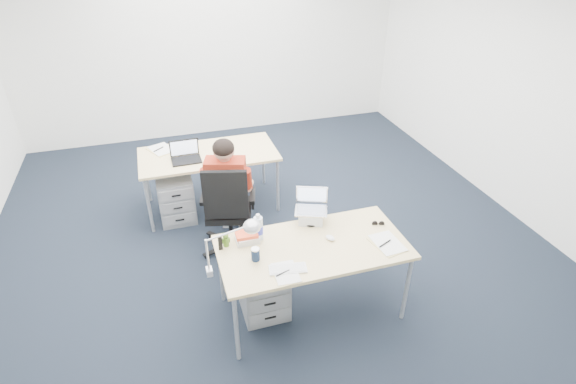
{
  "coord_description": "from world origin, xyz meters",
  "views": [
    {
      "loc": [
        -0.97,
        -3.63,
        3.09
      ],
      "look_at": [
        0.11,
        -0.12,
        0.85
      ],
      "focal_mm": 28.0,
      "sensor_mm": 36.0,
      "label": 1
    }
  ],
  "objects_px": {
    "drawer_pedestal_far": "(176,197)",
    "silver_laptop": "(311,207)",
    "desk_lamp": "(225,248)",
    "book_stack": "(247,237)",
    "sunglasses": "(378,224)",
    "wireless_keyboard": "(288,269)",
    "headphones": "(311,221)",
    "water_bottle": "(258,227)",
    "desk_near": "(313,250)",
    "computer_mouse": "(330,238)",
    "bear_figurine": "(226,239)",
    "drawer_pedestal_near": "(262,284)",
    "dark_laptop": "(185,151)",
    "desk_far": "(209,157)",
    "can_koozie": "(255,254)",
    "far_cup": "(219,145)",
    "seated_person": "(229,190)",
    "cordless_phone": "(220,243)",
    "office_chair": "(230,226)"
  },
  "relations": [
    {
      "from": "drawer_pedestal_far",
      "to": "silver_laptop",
      "type": "xyz_separation_m",
      "value": [
        1.13,
        -1.54,
        0.61
      ]
    },
    {
      "from": "desk_lamp",
      "to": "book_stack",
      "type": "bearing_deg",
      "value": 71.82
    },
    {
      "from": "drawer_pedestal_far",
      "to": "sunglasses",
      "type": "bearing_deg",
      "value": -46.5
    },
    {
      "from": "wireless_keyboard",
      "to": "desk_lamp",
      "type": "bearing_deg",
      "value": 174.02
    },
    {
      "from": "headphones",
      "to": "water_bottle",
      "type": "relative_size",
      "value": 0.77
    },
    {
      "from": "desk_lamp",
      "to": "desk_near",
      "type": "bearing_deg",
      "value": 25.44
    },
    {
      "from": "wireless_keyboard",
      "to": "computer_mouse",
      "type": "relative_size",
      "value": 3.2
    },
    {
      "from": "bear_figurine",
      "to": "water_bottle",
      "type": "bearing_deg",
      "value": 13.2
    },
    {
      "from": "drawer_pedestal_near",
      "to": "dark_laptop",
      "type": "height_order",
      "value": "dark_laptop"
    },
    {
      "from": "wireless_keyboard",
      "to": "headphones",
      "type": "xyz_separation_m",
      "value": [
        0.39,
        0.55,
        0.01
      ]
    },
    {
      "from": "desk_far",
      "to": "water_bottle",
      "type": "distance_m",
      "value": 1.8
    },
    {
      "from": "can_koozie",
      "to": "water_bottle",
      "type": "relative_size",
      "value": 0.45
    },
    {
      "from": "water_bottle",
      "to": "far_cup",
      "type": "bearing_deg",
      "value": 90.77
    },
    {
      "from": "desk_near",
      "to": "can_koozie",
      "type": "xyz_separation_m",
      "value": [
        -0.5,
        -0.03,
        0.1
      ]
    },
    {
      "from": "seated_person",
      "to": "book_stack",
      "type": "distance_m",
      "value": 1.04
    },
    {
      "from": "seated_person",
      "to": "desk_lamp",
      "type": "distance_m",
      "value": 1.42
    },
    {
      "from": "desk_near",
      "to": "cordless_phone",
      "type": "xyz_separation_m",
      "value": [
        -0.75,
        0.18,
        0.11
      ]
    },
    {
      "from": "sunglasses",
      "to": "book_stack",
      "type": "bearing_deg",
      "value": -166.44
    },
    {
      "from": "far_cup",
      "to": "desk_far",
      "type": "bearing_deg",
      "value": -150.49
    },
    {
      "from": "desk_near",
      "to": "desk_lamp",
      "type": "xyz_separation_m",
      "value": [
        -0.75,
        -0.1,
        0.27
      ]
    },
    {
      "from": "wireless_keyboard",
      "to": "computer_mouse",
      "type": "distance_m",
      "value": 0.53
    },
    {
      "from": "can_koozie",
      "to": "office_chair",
      "type": "bearing_deg",
      "value": 91.18
    },
    {
      "from": "headphones",
      "to": "sunglasses",
      "type": "relative_size",
      "value": 1.69
    },
    {
      "from": "drawer_pedestal_far",
      "to": "computer_mouse",
      "type": "xyz_separation_m",
      "value": [
        1.2,
        -1.85,
        0.47
      ]
    },
    {
      "from": "water_bottle",
      "to": "desk_lamp",
      "type": "relative_size",
      "value": 0.56
    },
    {
      "from": "seated_person",
      "to": "desk_lamp",
      "type": "relative_size",
      "value": 2.83
    },
    {
      "from": "sunglasses",
      "to": "far_cup",
      "type": "xyz_separation_m",
      "value": [
        -1.1,
        1.99,
        0.03
      ]
    },
    {
      "from": "desk_near",
      "to": "drawer_pedestal_near",
      "type": "bearing_deg",
      "value": 160.12
    },
    {
      "from": "water_bottle",
      "to": "bear_figurine",
      "type": "relative_size",
      "value": 1.87
    },
    {
      "from": "drawer_pedestal_near",
      "to": "cordless_phone",
      "type": "distance_m",
      "value": 0.62
    },
    {
      "from": "silver_laptop",
      "to": "sunglasses",
      "type": "height_order",
      "value": "silver_laptop"
    },
    {
      "from": "headphones",
      "to": "dark_laptop",
      "type": "xyz_separation_m",
      "value": [
        -0.95,
        1.57,
        0.1
      ]
    },
    {
      "from": "desk_far",
      "to": "dark_laptop",
      "type": "relative_size",
      "value": 4.86
    },
    {
      "from": "drawer_pedestal_far",
      "to": "book_stack",
      "type": "distance_m",
      "value": 1.81
    },
    {
      "from": "bear_figurine",
      "to": "sunglasses",
      "type": "xyz_separation_m",
      "value": [
        1.36,
        -0.11,
        -0.05
      ]
    },
    {
      "from": "computer_mouse",
      "to": "far_cup",
      "type": "relative_size",
      "value": 1.05
    },
    {
      "from": "wireless_keyboard",
      "to": "water_bottle",
      "type": "xyz_separation_m",
      "value": [
        -0.12,
        0.45,
        0.12
      ]
    },
    {
      "from": "desk_lamp",
      "to": "far_cup",
      "type": "relative_size",
      "value": 5.1
    },
    {
      "from": "seated_person",
      "to": "far_cup",
      "type": "relative_size",
      "value": 14.45
    },
    {
      "from": "silver_laptop",
      "to": "desk_lamp",
      "type": "distance_m",
      "value": 0.97
    },
    {
      "from": "drawer_pedestal_near",
      "to": "drawer_pedestal_far",
      "type": "xyz_separation_m",
      "value": [
        -0.61,
        1.74,
        0.0
      ]
    },
    {
      "from": "drawer_pedestal_far",
      "to": "wireless_keyboard",
      "type": "distance_m",
      "value": 2.29
    },
    {
      "from": "silver_laptop",
      "to": "far_cup",
      "type": "height_order",
      "value": "silver_laptop"
    },
    {
      "from": "desk_near",
      "to": "water_bottle",
      "type": "xyz_separation_m",
      "value": [
        -0.41,
        0.23,
        0.17
      ]
    },
    {
      "from": "seated_person",
      "to": "headphones",
      "type": "xyz_separation_m",
      "value": [
        0.58,
        -0.94,
        0.1
      ]
    },
    {
      "from": "water_bottle",
      "to": "dark_laptop",
      "type": "bearing_deg",
      "value": 104.71
    },
    {
      "from": "silver_laptop",
      "to": "water_bottle",
      "type": "distance_m",
      "value": 0.53
    },
    {
      "from": "silver_laptop",
      "to": "sunglasses",
      "type": "bearing_deg",
      "value": -1.45
    },
    {
      "from": "office_chair",
      "to": "wireless_keyboard",
      "type": "bearing_deg",
      "value": -65.05
    },
    {
      "from": "office_chair",
      "to": "drawer_pedestal_near",
      "type": "distance_m",
      "value": 0.94
    }
  ]
}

